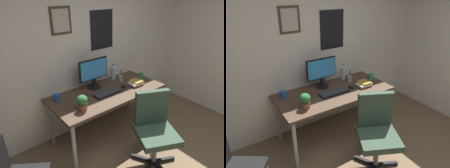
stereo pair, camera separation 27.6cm
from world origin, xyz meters
The scene contains 12 objects.
wall_back centered at (0.00, 2.15, 1.30)m, with size 4.40×0.10×2.60m.
desk centered at (0.21, 1.69, 0.65)m, with size 1.63×0.76×0.73m.
office_chair centered at (0.30, 0.90, 0.53)m, with size 0.62×0.62×0.95m.
monitor centered at (0.13, 1.91, 0.96)m, with size 0.46×0.20×0.43m.
keyboard centered at (0.17, 1.63, 0.74)m, with size 0.43×0.15×0.03m.
computer_mouse centered at (0.47, 1.64, 0.74)m, with size 0.06×0.11×0.04m.
water_bottle centered at (0.56, 1.97, 0.83)m, with size 0.07×0.07×0.25m.
coffee_mug_near centered at (0.90, 1.71, 0.78)m, with size 0.11×0.07×0.10m.
coffee_mug_far centered at (-0.46, 1.90, 0.77)m, with size 0.11×0.08×0.10m.
potted_plant centered at (-0.32, 1.50, 0.83)m, with size 0.13×0.13×0.19m.
pen_cup centered at (0.58, 1.83, 0.78)m, with size 0.07×0.07×0.20m.
book_stack_left centered at (0.67, 1.58, 0.76)m, with size 0.21×0.17×0.07m.
Camera 2 is at (-1.16, -0.50, 2.05)m, focal length 32.83 mm.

